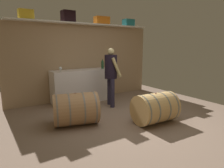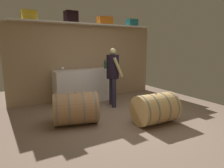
{
  "view_description": "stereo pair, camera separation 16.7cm",
  "coord_description": "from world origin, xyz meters",
  "px_view_note": "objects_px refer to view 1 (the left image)",
  "views": [
    {
      "loc": [
        -2.39,
        -3.0,
        1.56
      ],
      "look_at": [
        -0.31,
        0.33,
        0.8
      ],
      "focal_mm": 31.3,
      "sensor_mm": 36.0,
      "label": 1
    },
    {
      "loc": [
        -2.25,
        -3.09,
        1.56
      ],
      "look_at": [
        -0.31,
        0.33,
        0.8
      ],
      "focal_mm": 31.3,
      "sensor_mm": 36.0,
      "label": 2
    }
  ],
  "objects_px": {
    "toolcase_orange": "(102,21)",
    "work_cabinet": "(82,86)",
    "wine_barrel_near": "(155,108)",
    "toolcase_yellow": "(26,14)",
    "wine_barrel_far": "(76,109)",
    "winemaker_pouring": "(111,71)",
    "toolcase_teal": "(128,23)",
    "wine_glass": "(60,68)",
    "wine_bottle_green": "(102,64)",
    "toolcase_black": "(68,16)"
  },
  "relations": [
    {
      "from": "toolcase_orange",
      "to": "wine_barrel_near",
      "type": "xyz_separation_m",
      "value": [
        -0.14,
        -2.47,
        -2.0
      ]
    },
    {
      "from": "wine_bottle_green",
      "to": "wine_barrel_far",
      "type": "relative_size",
      "value": 0.28
    },
    {
      "from": "toolcase_black",
      "to": "toolcase_orange",
      "type": "bearing_deg",
      "value": -3.23
    },
    {
      "from": "wine_barrel_near",
      "to": "wine_barrel_far",
      "type": "xyz_separation_m",
      "value": [
        -1.42,
        0.77,
        0.01
      ]
    },
    {
      "from": "toolcase_yellow",
      "to": "work_cabinet",
      "type": "xyz_separation_m",
      "value": [
        1.31,
        -0.19,
        -1.86
      ]
    },
    {
      "from": "work_cabinet",
      "to": "wine_bottle_green",
      "type": "height_order",
      "value": "wine_bottle_green"
    },
    {
      "from": "wine_barrel_near",
      "to": "toolcase_orange",
      "type": "bearing_deg",
      "value": 89.11
    },
    {
      "from": "toolcase_orange",
      "to": "winemaker_pouring",
      "type": "relative_size",
      "value": 0.28
    },
    {
      "from": "toolcase_teal",
      "to": "winemaker_pouring",
      "type": "relative_size",
      "value": 0.22
    },
    {
      "from": "toolcase_yellow",
      "to": "toolcase_teal",
      "type": "xyz_separation_m",
      "value": [
        3.07,
        0.0,
        -0.01
      ]
    },
    {
      "from": "toolcase_orange",
      "to": "work_cabinet",
      "type": "height_order",
      "value": "toolcase_orange"
    },
    {
      "from": "winemaker_pouring",
      "to": "toolcase_yellow",
      "type": "bearing_deg",
      "value": -105.02
    },
    {
      "from": "work_cabinet",
      "to": "toolcase_yellow",
      "type": "bearing_deg",
      "value": 171.96
    },
    {
      "from": "wine_glass",
      "to": "wine_barrel_near",
      "type": "xyz_separation_m",
      "value": [
        1.28,
        -2.11,
        -0.69
      ]
    },
    {
      "from": "toolcase_orange",
      "to": "wine_glass",
      "type": "distance_m",
      "value": 1.96
    },
    {
      "from": "toolcase_yellow",
      "to": "toolcase_orange",
      "type": "height_order",
      "value": "toolcase_yellow"
    },
    {
      "from": "wine_bottle_green",
      "to": "wine_barrel_far",
      "type": "height_order",
      "value": "wine_bottle_green"
    },
    {
      "from": "toolcase_orange",
      "to": "toolcase_yellow",
      "type": "bearing_deg",
      "value": -178.13
    },
    {
      "from": "winemaker_pouring",
      "to": "wine_bottle_green",
      "type": "bearing_deg",
      "value": -178.06
    },
    {
      "from": "toolcase_yellow",
      "to": "winemaker_pouring",
      "type": "xyz_separation_m",
      "value": [
        1.79,
        -0.99,
        -1.38
      ]
    },
    {
      "from": "toolcase_teal",
      "to": "toolcase_black",
      "type": "bearing_deg",
      "value": -178.31
    },
    {
      "from": "wine_bottle_green",
      "to": "toolcase_yellow",
      "type": "bearing_deg",
      "value": 172.26
    },
    {
      "from": "toolcase_orange",
      "to": "wine_glass",
      "type": "height_order",
      "value": "toolcase_orange"
    },
    {
      "from": "wine_bottle_green",
      "to": "wine_barrel_far",
      "type": "distance_m",
      "value": 2.15
    },
    {
      "from": "toolcase_yellow",
      "to": "work_cabinet",
      "type": "distance_m",
      "value": 2.28
    },
    {
      "from": "work_cabinet",
      "to": "toolcase_teal",
      "type": "bearing_deg",
      "value": 6.03
    },
    {
      "from": "toolcase_orange",
      "to": "wine_barrel_far",
      "type": "xyz_separation_m",
      "value": [
        -1.56,
        -1.7,
        -1.98
      ]
    },
    {
      "from": "wine_glass",
      "to": "toolcase_teal",
      "type": "bearing_deg",
      "value": 8.59
    },
    {
      "from": "wine_barrel_near",
      "to": "winemaker_pouring",
      "type": "bearing_deg",
      "value": 98.18
    },
    {
      "from": "toolcase_yellow",
      "to": "toolcase_teal",
      "type": "bearing_deg",
      "value": -3.86
    },
    {
      "from": "toolcase_black",
      "to": "wine_barrel_far",
      "type": "height_order",
      "value": "toolcase_black"
    },
    {
      "from": "work_cabinet",
      "to": "wine_glass",
      "type": "xyz_separation_m",
      "value": [
        -0.65,
        -0.18,
        0.55
      ]
    },
    {
      "from": "wine_bottle_green",
      "to": "wine_barrel_near",
      "type": "height_order",
      "value": "wine_bottle_green"
    },
    {
      "from": "toolcase_orange",
      "to": "winemaker_pouring",
      "type": "height_order",
      "value": "toolcase_orange"
    },
    {
      "from": "wine_glass",
      "to": "winemaker_pouring",
      "type": "bearing_deg",
      "value": -29.01
    },
    {
      "from": "toolcase_black",
      "to": "wine_barrel_near",
      "type": "distance_m",
      "value": 3.32
    },
    {
      "from": "work_cabinet",
      "to": "wine_barrel_near",
      "type": "relative_size",
      "value": 1.94
    },
    {
      "from": "wine_bottle_green",
      "to": "wine_barrel_near",
      "type": "relative_size",
      "value": 0.31
    },
    {
      "from": "wine_bottle_green",
      "to": "winemaker_pouring",
      "type": "height_order",
      "value": "winemaker_pouring"
    },
    {
      "from": "wine_barrel_near",
      "to": "winemaker_pouring",
      "type": "height_order",
      "value": "winemaker_pouring"
    },
    {
      "from": "toolcase_teal",
      "to": "wine_barrel_near",
      "type": "bearing_deg",
      "value": -112.69
    },
    {
      "from": "toolcase_yellow",
      "to": "wine_barrel_far",
      "type": "distance_m",
      "value": 2.67
    },
    {
      "from": "wine_barrel_far",
      "to": "toolcase_black",
      "type": "bearing_deg",
      "value": 86.81
    },
    {
      "from": "toolcase_teal",
      "to": "wine_barrel_far",
      "type": "xyz_separation_m",
      "value": [
        -2.54,
        -1.7,
        -1.98
      ]
    },
    {
      "from": "wine_barrel_near",
      "to": "work_cabinet",
      "type": "bearing_deg",
      "value": 107.86
    },
    {
      "from": "toolcase_orange",
      "to": "toolcase_teal",
      "type": "height_order",
      "value": "toolcase_orange"
    },
    {
      "from": "toolcase_orange",
      "to": "wine_glass",
      "type": "relative_size",
      "value": 3.16
    },
    {
      "from": "work_cabinet",
      "to": "wine_barrel_near",
      "type": "xyz_separation_m",
      "value": [
        0.63,
        -2.28,
        -0.15
      ]
    },
    {
      "from": "toolcase_black",
      "to": "wine_bottle_green",
      "type": "relative_size",
      "value": 1.19
    },
    {
      "from": "wine_barrel_near",
      "to": "toolcase_teal",
      "type": "bearing_deg",
      "value": 67.96
    }
  ]
}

